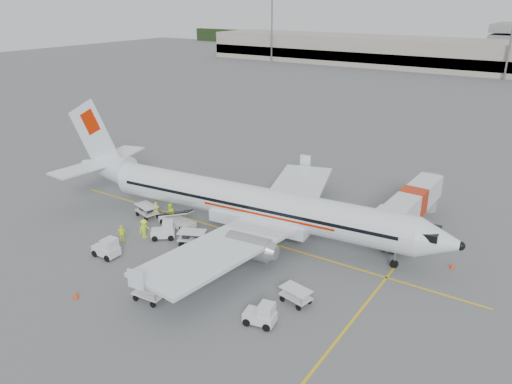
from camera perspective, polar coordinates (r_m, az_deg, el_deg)
ground at (r=47.78m, az=-1.33°, el=-4.98°), size 360.00×360.00×0.00m
stripe_lead at (r=47.78m, az=-1.33°, el=-4.97°), size 44.00×0.20×0.01m
stripe_cross at (r=35.99m, az=10.25°, el=-15.14°), size 0.20×20.00×0.01m
terminal_west at (r=178.04m, az=12.49°, el=15.55°), size 110.00×22.00×9.00m
mast_west at (r=180.20m, az=1.82°, el=18.16°), size 3.20×1.20×22.00m
mast_center at (r=154.68m, az=27.15°, el=15.40°), size 3.20×1.20×22.00m
aircraft at (r=45.82m, az=-0.35°, el=1.31°), size 42.60×34.85×10.97m
jet_bridge at (r=50.42m, az=17.35°, el=-1.97°), size 3.37×15.78×4.12m
belt_loader at (r=49.61m, az=-9.01°, el=-2.48°), size 5.17×2.31×2.72m
tug_fore at (r=35.47m, az=0.44°, el=-13.69°), size 2.37×1.62×1.68m
tug_mid at (r=45.66m, az=-16.78°, el=-6.03°), size 2.34×1.35×1.80m
tug_aft at (r=47.69m, az=-10.60°, el=-4.29°), size 2.49×2.35×1.69m
cart_loaded_a at (r=46.24m, az=-7.31°, el=-5.20°), size 2.89×2.39×1.31m
cart_loaded_b at (r=52.62m, az=-12.37°, el=-2.14°), size 2.82×2.10×1.31m
cart_empty_a at (r=38.82m, az=-12.10°, el=-11.18°), size 2.50×1.58×1.26m
cart_empty_b at (r=37.83m, az=4.56°, el=-11.72°), size 2.53×1.81×1.20m
cone_nose at (r=45.24m, az=21.54°, el=-7.79°), size 0.38×0.38×0.61m
cone_port at (r=59.60m, az=6.29°, el=0.69°), size 0.33×0.33×0.54m
cone_stbd at (r=40.73m, az=-19.91°, el=-10.94°), size 0.38×0.38×0.63m
crew_a at (r=52.28m, az=-11.32°, el=-2.01°), size 0.71×0.69×1.64m
crew_b at (r=50.98m, az=-9.77°, el=-2.35°), size 1.18×1.18×1.93m
crew_c at (r=48.10m, az=-12.65°, el=-4.11°), size 0.76×1.25×1.87m
crew_d at (r=47.89m, az=-15.08°, el=-4.60°), size 1.01×0.93×1.66m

